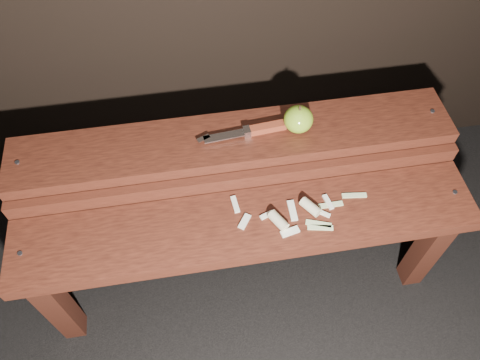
{
  "coord_description": "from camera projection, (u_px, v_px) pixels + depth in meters",
  "views": [
    {
      "loc": [
        -0.11,
        -0.64,
        1.45
      ],
      "look_at": [
        0.0,
        0.06,
        0.45
      ],
      "focal_mm": 35.0,
      "sensor_mm": 36.0,
      "label": 1
    }
  ],
  "objects": [
    {
      "name": "bench_front_tier",
      "position": [
        247.0,
        238.0,
        1.24
      ],
      "size": [
        1.2,
        0.2,
        0.42
      ],
      "color": "black",
      "rests_on": "ground"
    },
    {
      "name": "bench_rear_tier",
      "position": [
        234.0,
        157.0,
        1.31
      ],
      "size": [
        1.2,
        0.21,
        0.5
      ],
      "color": "black",
      "rests_on": "ground"
    },
    {
      "name": "apple",
      "position": [
        298.0,
        119.0,
        1.23
      ],
      "size": [
        0.08,
        0.08,
        0.08
      ],
      "color": "#7CA121",
      "rests_on": "bench_rear_tier"
    },
    {
      "name": "knife",
      "position": [
        257.0,
        130.0,
        1.25
      ],
      "size": [
        0.24,
        0.04,
        0.02
      ],
      "color": "maroon",
      "rests_on": "bench_rear_tier"
    },
    {
      "name": "ground",
      "position": [
        243.0,
        272.0,
        1.56
      ],
      "size": [
        60.0,
        60.0,
        0.0
      ],
      "primitive_type": "plane",
      "color": "black"
    },
    {
      "name": "apple_scraps",
      "position": [
        296.0,
        214.0,
        1.19
      ],
      "size": [
        0.36,
        0.14,
        0.03
      ],
      "color": "beige",
      "rests_on": "bench_front_tier"
    }
  ]
}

